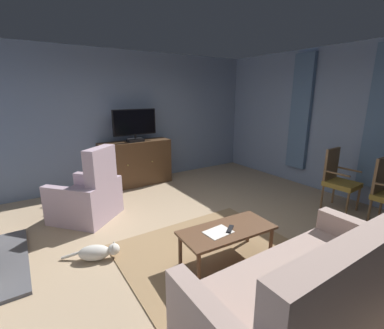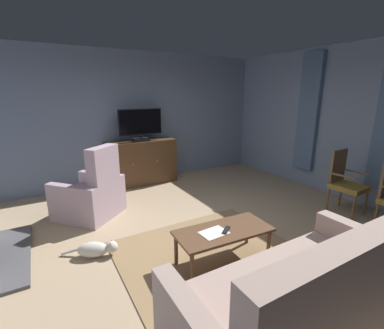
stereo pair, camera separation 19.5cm
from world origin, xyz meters
The scene contains 14 objects.
ground_plane centered at (0.00, 0.00, -0.02)m, with size 6.63×6.15×0.04m, color tan.
wall_back centered at (0.00, 2.83, 1.39)m, with size 6.63×0.10×2.77m, color slate.
wall_right_with_window centered at (3.07, 0.00, 1.39)m, with size 0.10×6.15×2.77m, color slate.
curtain_panel_far centered at (2.96, 0.69, 1.52)m, with size 0.10×0.44×2.33m, color slate.
rug_central centered at (-0.21, -0.48, 0.01)m, with size 2.12×1.79×0.01m, color #8E704C.
tv_cabinet centered at (0.00, 2.48, 0.45)m, with size 1.48×0.46×0.95m.
television centered at (0.00, 2.42, 1.30)m, with size 0.90×0.20×0.66m.
coffee_table centered at (-0.17, -0.70, 0.37)m, with size 1.13×0.57×0.42m.
tv_remote centered at (-0.16, -0.74, 0.43)m, with size 0.17×0.05×0.02m, color black.
folded_newspaper centered at (-0.30, -0.71, 0.43)m, with size 0.30×0.22×0.01m, color silver.
sofa_floral centered at (-0.24, -1.80, 0.34)m, with size 2.05×0.92×1.01m.
armchair_in_far_corner centered at (-1.24, 1.36, 0.35)m, with size 1.18×1.18×1.15m.
side_chair_far_end centered at (2.38, -0.56, 0.53)m, with size 0.47×0.49×1.03m.
cat centered at (-1.42, 0.17, 0.10)m, with size 0.62×0.39×0.20m.
Camera 2 is at (-1.85, -2.88, 1.92)m, focal length 25.00 mm.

